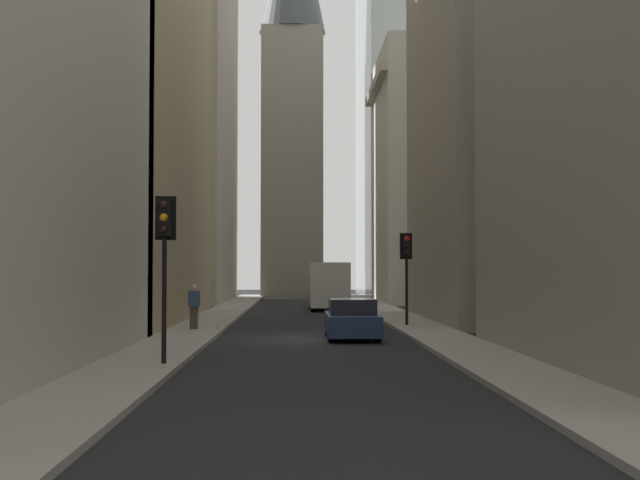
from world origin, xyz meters
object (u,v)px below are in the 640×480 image
(delivery_truck, at_px, (329,286))
(traffic_light_foreground, at_px, (165,240))
(traffic_light_midblock, at_px, (407,257))
(pedestrian, at_px, (194,304))
(discarded_bottle, at_px, (218,327))
(sedan_navy, at_px, (352,320))

(delivery_truck, xyz_separation_m, traffic_light_foreground, (-28.72, 5.23, 1.73))
(traffic_light_foreground, bearing_deg, traffic_light_midblock, -30.38)
(traffic_light_midblock, distance_m, pedestrian, 9.01)
(traffic_light_foreground, bearing_deg, pedestrian, 3.52)
(discarded_bottle, bearing_deg, traffic_light_midblock, -72.47)
(pedestrian, bearing_deg, traffic_light_foreground, -176.48)
(traffic_light_midblock, relative_size, pedestrian, 2.20)
(traffic_light_midblock, relative_size, discarded_bottle, 14.20)
(traffic_light_foreground, distance_m, traffic_light_midblock, 15.54)
(delivery_truck, height_order, traffic_light_midblock, traffic_light_midblock)
(delivery_truck, distance_m, traffic_light_midblock, 15.60)
(traffic_light_midblock, xyz_separation_m, discarded_bottle, (-2.40, 7.60, -2.71))
(traffic_light_midblock, bearing_deg, sedan_navy, 151.92)
(sedan_navy, bearing_deg, traffic_light_foreground, 148.33)
(traffic_light_midblock, bearing_deg, delivery_truck, 9.76)
(traffic_light_foreground, height_order, traffic_light_midblock, traffic_light_foreground)
(traffic_light_foreground, relative_size, traffic_light_midblock, 1.08)
(sedan_navy, bearing_deg, traffic_light_midblock, -28.08)
(traffic_light_midblock, distance_m, discarded_bottle, 8.42)
(delivery_truck, height_order, traffic_light_foreground, traffic_light_foreground)
(delivery_truck, bearing_deg, traffic_light_foreground, 169.68)
(pedestrian, relative_size, discarded_bottle, 6.46)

